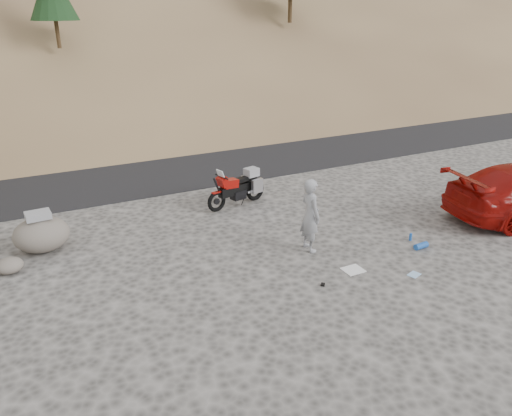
{
  "coord_description": "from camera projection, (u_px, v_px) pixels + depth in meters",
  "views": [
    {
      "loc": [
        -6.52,
        -9.85,
        5.91
      ],
      "look_at": [
        -1.11,
        0.93,
        1.0
      ],
      "focal_mm": 35.0,
      "sensor_mm": 36.0,
      "label": 1
    }
  ],
  "objects": [
    {
      "name": "gear_white_cloth",
      "position": [
        353.0,
        270.0,
        11.99
      ],
      "size": [
        0.49,
        0.43,
        0.02
      ],
      "primitive_type": "cube",
      "rotation": [
        0.0,
        0.0,
        0.01
      ],
      "color": "white",
      "rests_on": "ground"
    },
    {
      "name": "boulder",
      "position": [
        41.0,
        234.0,
        12.79
      ],
      "size": [
        1.54,
        1.37,
        1.08
      ],
      "rotation": [
        0.0,
        0.0,
        -0.14
      ],
      "color": "#56514A",
      "rests_on": "ground"
    },
    {
      "name": "gear_glove_b",
      "position": [
        323.0,
        285.0,
        11.34
      ],
      "size": [
        0.14,
        0.15,
        0.04
      ],
      "primitive_type": "cube",
      "rotation": [
        0.0,
        0.0,
        0.82
      ],
      "color": "black",
      "rests_on": "ground"
    },
    {
      "name": "ground",
      "position": [
        309.0,
        248.0,
        13.09
      ],
      "size": [
        140.0,
        140.0,
        0.0
      ],
      "primitive_type": "plane",
      "color": "#3E3C39",
      "rests_on": "ground"
    },
    {
      "name": "gear_blue_mat",
      "position": [
        421.0,
        246.0,
        13.03
      ],
      "size": [
        0.41,
        0.19,
        0.16
      ],
      "primitive_type": "cylinder",
      "rotation": [
        0.0,
        1.57,
        0.06
      ],
      "color": "#1C4FA9",
      "rests_on": "ground"
    },
    {
      "name": "small_rock",
      "position": [
        9.0,
        266.0,
        11.82
      ],
      "size": [
        0.74,
        0.7,
        0.38
      ],
      "rotation": [
        0.0,
        0.0,
        0.24
      ],
      "color": "#56514A",
      "rests_on": "ground"
    },
    {
      "name": "gear_bottle",
      "position": [
        411.0,
        237.0,
        13.48
      ],
      "size": [
        0.09,
        0.09,
        0.21
      ],
      "primitive_type": "cylinder",
      "rotation": [
        0.0,
        0.0,
        -0.19
      ],
      "color": "#1C4FA9",
      "rests_on": "ground"
    },
    {
      "name": "man",
      "position": [
        309.0,
        249.0,
        13.03
      ],
      "size": [
        0.48,
        0.72,
        1.94
      ],
      "primitive_type": "imported",
      "rotation": [
        0.0,
        0.0,
        1.55
      ],
      "color": "gray",
      "rests_on": "ground"
    },
    {
      "name": "gear_blue_cloth",
      "position": [
        414.0,
        275.0,
        11.79
      ],
      "size": [
        0.36,
        0.31,
        0.01
      ],
      "primitive_type": "cube",
      "rotation": [
        0.0,
        0.0,
        0.3
      ],
      "color": "#95BDE7",
      "rests_on": "ground"
    },
    {
      "name": "motorcycle",
      "position": [
        239.0,
        188.0,
        15.73
      ],
      "size": [
        2.2,
        0.95,
        1.33
      ],
      "rotation": [
        0.0,
        0.0,
        0.24
      ],
      "color": "black",
      "rests_on": "ground"
    },
    {
      "name": "road",
      "position": [
        192.0,
        160.0,
        20.54
      ],
      "size": [
        120.0,
        7.0,
        0.05
      ],
      "primitive_type": "cube",
      "color": "black",
      "rests_on": "ground"
    }
  ]
}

